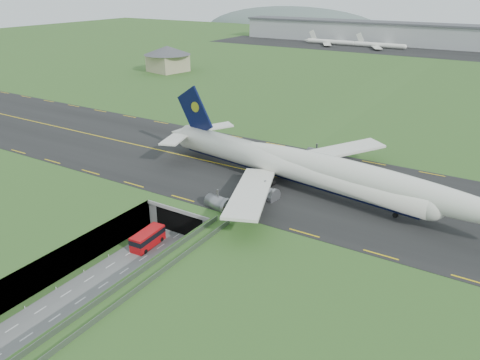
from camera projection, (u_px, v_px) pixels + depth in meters
The scene contains 10 objects.
ground at pixel (154, 252), 90.69m from camera, with size 900.00×900.00×0.00m, color #365A24.
airfield_deck at pixel (153, 238), 89.51m from camera, with size 800.00×800.00×6.00m, color gray.
trench_road at pixel (126, 270), 84.78m from camera, with size 12.00×75.00×0.20m, color slate.
taxiway at pixel (243, 169), 114.12m from camera, with size 800.00×44.00×0.18m, color black.
tunnel_portal at pixel (204, 204), 102.46m from camera, with size 17.00×22.30×6.00m.
guideway at pixel (121, 301), 68.32m from camera, with size 3.00×53.00×7.05m.
jumbo_jet at pixel (311, 170), 100.26m from camera, with size 87.86×57.21×19.13m.
shuttle_tram at pixel (148, 238), 91.99m from camera, with size 3.47×8.04×3.20m.
service_building at pixel (167, 56), 235.53m from camera, with size 27.74×27.74×12.81m.
cargo_terminal at pixel (446, 36), 319.56m from camera, with size 320.00×67.00×15.60m.
Camera 1 is at (55.26, -57.51, 48.35)m, focal length 35.00 mm.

